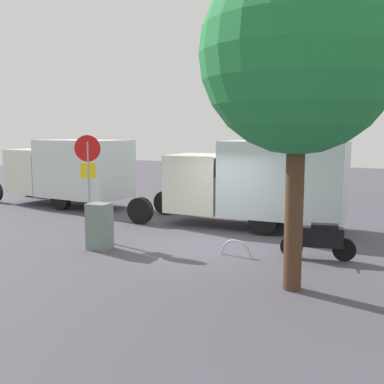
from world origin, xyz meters
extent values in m
plane|color=#4A4550|center=(0.00, 0.00, 0.00)|extent=(60.00, 60.00, 0.00)
cylinder|color=black|center=(-0.87, -3.76, 0.45)|extent=(0.91, 0.30, 0.90)
cylinder|color=black|center=(-0.98, -1.86, 0.45)|extent=(0.91, 0.30, 0.90)
cylinder|color=black|center=(3.41, -3.52, 0.45)|extent=(0.91, 0.30, 0.90)
cylinder|color=black|center=(3.30, -1.62, 0.45)|extent=(0.91, 0.30, 0.90)
cube|color=silver|center=(-1.32, -2.83, 1.64)|extent=(3.90, 2.41, 2.38)
cube|color=silver|center=(1.56, -2.67, 1.40)|extent=(1.92, 2.20, 1.90)
cube|color=black|center=(1.56, -2.67, 2.00)|extent=(1.93, 2.04, 0.60)
cylinder|color=black|center=(7.51, -4.36, 0.45)|extent=(0.91, 0.31, 0.90)
cylinder|color=black|center=(7.64, -2.47, 0.45)|extent=(0.91, 0.31, 0.90)
cylinder|color=black|center=(11.66, -4.64, 0.45)|extent=(0.91, 0.31, 0.90)
cube|color=silver|center=(7.18, -3.39, 1.61)|extent=(3.79, 2.44, 2.33)
cube|color=silver|center=(10.00, -3.58, 1.40)|extent=(1.94, 2.22, 1.90)
cube|color=black|center=(10.00, -3.58, 2.00)|extent=(1.95, 2.06, 0.60)
cylinder|color=black|center=(-2.39, 0.20, 0.28)|extent=(0.57, 0.21, 0.56)
cylinder|color=black|center=(-3.62, -0.05, 0.28)|extent=(0.57, 0.21, 0.56)
cube|color=black|center=(-3.05, 0.06, 0.56)|extent=(1.14, 0.54, 0.48)
cube|color=black|center=(-3.15, 0.04, 0.83)|extent=(0.68, 0.40, 0.12)
cylinder|color=slate|center=(-2.44, 0.19, 0.83)|extent=(0.29, 0.13, 0.69)
cylinder|color=black|center=(-2.44, 0.19, 1.18)|extent=(0.15, 0.55, 0.04)
cylinder|color=#9E9EA3|center=(3.39, 0.90, 1.42)|extent=(0.08, 0.08, 2.84)
cylinder|color=red|center=(3.39, 0.92, 2.65)|extent=(0.71, 0.32, 0.76)
cube|color=yellow|center=(3.39, 0.92, 2.01)|extent=(0.33, 0.33, 0.44)
cylinder|color=#47301E|center=(-3.00, 2.48, 1.63)|extent=(0.36, 0.36, 3.25)
sphere|color=#1F7538|center=(-3.00, 2.48, 4.57)|extent=(3.77, 3.77, 3.77)
cube|color=slate|center=(2.41, 1.70, 0.62)|extent=(0.60, 0.55, 1.23)
torus|color=#B7B7BC|center=(-1.10, 0.72, 0.00)|extent=(0.85, 0.11, 0.85)
camera|label=1|loc=(-5.18, 11.22, 3.14)|focal=42.61mm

